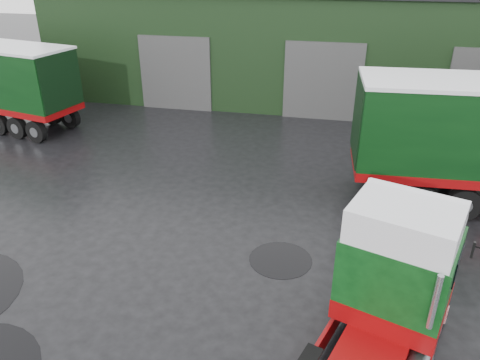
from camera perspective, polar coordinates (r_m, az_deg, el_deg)
ground at (r=13.45m, az=-2.97°, el=-11.13°), size 100.00×100.00×0.00m
warehouse at (r=30.68m, az=10.91°, el=16.56°), size 32.40×12.40×6.30m
hero_tractor at (r=9.72m, az=16.10°, el=-15.92°), size 4.24×6.31×3.62m
tree_back_b at (r=41.10m, az=23.44°, el=18.23°), size 4.40×4.40×7.50m
puddle_1 at (r=13.94m, az=4.96°, el=-9.64°), size 1.85×1.85×0.01m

